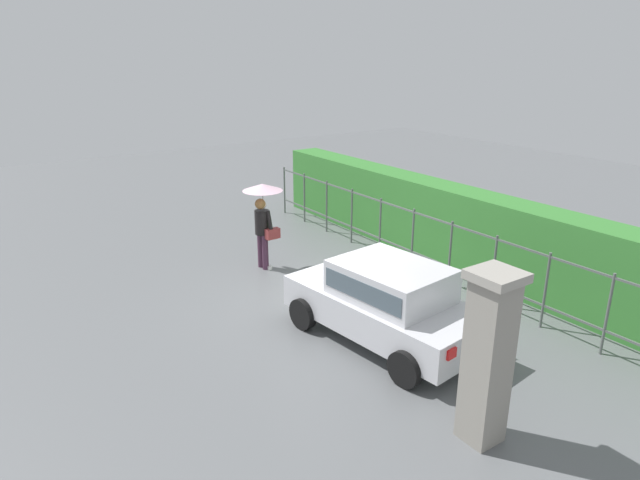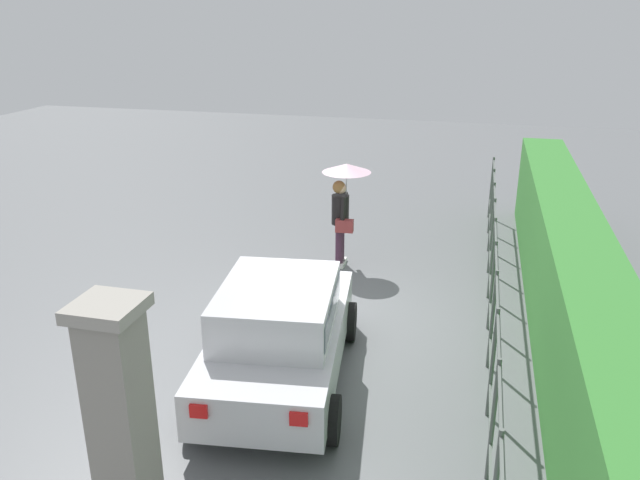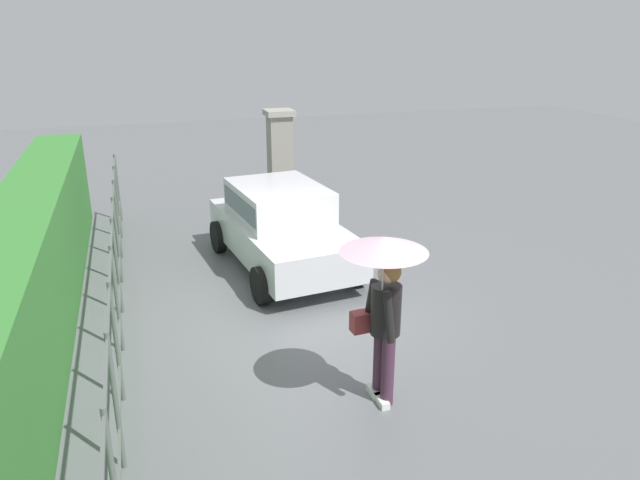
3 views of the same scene
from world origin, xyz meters
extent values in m
plane|color=slate|center=(0.00, 0.00, 0.00)|extent=(40.00, 40.00, 0.00)
cube|color=silver|center=(1.87, -0.26, 0.58)|extent=(3.87, 2.07, 0.60)
cube|color=silver|center=(2.02, -0.24, 1.18)|extent=(2.06, 1.65, 0.60)
cube|color=#4C5B66|center=(2.02, -0.24, 1.20)|extent=(1.91, 1.66, 0.33)
cylinder|color=black|center=(0.73, -1.24, 0.30)|extent=(0.62, 0.25, 0.60)
cylinder|color=black|center=(0.53, 0.43, 0.30)|extent=(0.62, 0.25, 0.60)
cylinder|color=black|center=(3.22, -0.95, 0.30)|extent=(0.62, 0.25, 0.60)
cylinder|color=black|center=(3.02, 0.72, 0.30)|extent=(0.62, 0.25, 0.60)
cube|color=red|center=(3.79, -0.59, 0.73)|extent=(0.08, 0.21, 0.16)
cube|color=red|center=(3.66, 0.50, 0.73)|extent=(0.08, 0.21, 0.16)
cylinder|color=#47283D|center=(-2.50, -0.38, 0.43)|extent=(0.15, 0.15, 0.86)
cylinder|color=#47283D|center=(-2.30, -0.37, 0.43)|extent=(0.15, 0.15, 0.86)
cube|color=white|center=(-2.51, -0.33, 0.04)|extent=(0.26, 0.10, 0.08)
cube|color=white|center=(-2.31, -0.31, 0.04)|extent=(0.26, 0.10, 0.08)
cylinder|color=black|center=(-2.40, -0.38, 1.15)|extent=(0.34, 0.34, 0.58)
sphere|color=#DBAD89|center=(-2.40, -0.38, 1.58)|extent=(0.22, 0.22, 0.22)
sphere|color=olive|center=(-2.40, -0.41, 1.60)|extent=(0.25, 0.25, 0.25)
cylinder|color=black|center=(-2.63, -0.31, 1.18)|extent=(0.23, 0.11, 0.56)
cylinder|color=black|center=(-2.19, -0.28, 1.18)|extent=(0.23, 0.11, 0.56)
cylinder|color=#B2B2B7|center=(-2.49, -0.28, 1.50)|extent=(0.02, 0.02, 0.77)
cone|color=#F4C6DB|center=(-2.49, -0.28, 1.96)|extent=(0.95, 0.95, 0.16)
cube|color=maroon|center=(-2.15, -0.24, 0.91)|extent=(0.18, 0.35, 0.24)
cube|color=gray|center=(4.69, -0.94, 1.15)|extent=(0.48, 0.48, 2.30)
cube|color=#9E998E|center=(4.69, -0.94, 2.36)|extent=(0.60, 0.60, 0.12)
cylinder|color=#59605B|center=(-2.70, 2.51, 0.75)|extent=(0.05, 0.05, 1.50)
cylinder|color=#59605B|center=(-1.52, 2.51, 0.75)|extent=(0.05, 0.05, 1.50)
cylinder|color=#59605B|center=(-0.33, 2.51, 0.75)|extent=(0.05, 0.05, 1.50)
cylinder|color=#59605B|center=(0.85, 2.51, 0.75)|extent=(0.05, 0.05, 1.50)
cylinder|color=#59605B|center=(2.03, 2.51, 0.75)|extent=(0.05, 0.05, 1.50)
cylinder|color=#59605B|center=(3.22, 2.51, 0.75)|extent=(0.05, 0.05, 1.50)
cylinder|color=#59605B|center=(4.40, 2.51, 0.75)|extent=(0.05, 0.05, 1.50)
cylinder|color=#59605B|center=(5.59, 2.51, 0.75)|extent=(0.05, 0.05, 1.50)
cube|color=#59605B|center=(-0.33, 2.51, 1.42)|extent=(11.83, 0.03, 0.04)
cube|color=#59605B|center=(-0.33, 2.51, 0.45)|extent=(11.83, 0.03, 0.04)
cube|color=#387F33|center=(-0.33, 3.60, 0.95)|extent=(12.83, 0.90, 1.90)
camera|label=1|loc=(8.59, -6.18, 4.93)|focal=30.88mm
camera|label=2|loc=(9.11, 2.11, 4.85)|focal=35.66mm
camera|label=3|loc=(-7.85, 2.11, 4.11)|focal=33.54mm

